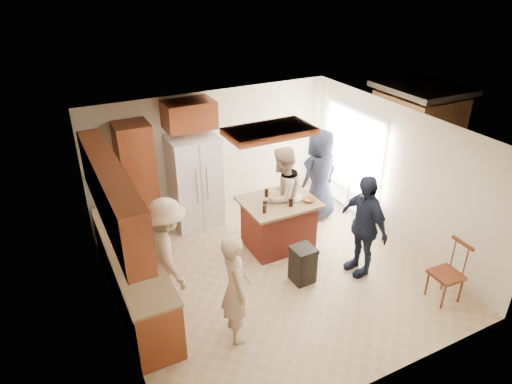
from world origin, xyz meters
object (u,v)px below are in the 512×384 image
person_behind_left (282,196)px  person_counter (168,252)px  trash_bin (303,264)px  spindle_chair (447,274)px  person_behind_right (320,175)px  person_side_right (363,225)px  kitchen_island (278,223)px  refrigerator (195,182)px  person_front_left (236,288)px

person_behind_left → person_counter: size_ratio=1.07×
trash_bin → person_counter: bearing=164.5°
person_counter → spindle_chair: bearing=-116.0°
person_behind_right → person_counter: size_ratio=1.08×
person_behind_left → person_behind_right: bearing=175.0°
person_side_right → kitchen_island: bearing=-147.1°
person_behind_right → refrigerator: size_ratio=1.03×
kitchen_island → trash_bin: 1.08m
person_counter → spindle_chair: size_ratio=1.72×
spindle_chair → refrigerator: bearing=123.7°
person_behind_left → person_side_right: (0.70, -1.41, -0.04)m
person_side_right → spindle_chair: person_side_right is taller
person_side_right → trash_bin: size_ratio=2.80×
person_side_right → person_counter: person_side_right is taller
person_behind_right → trash_bin: (-1.38, -1.62, -0.61)m
refrigerator → person_behind_right: bearing=-21.6°
trash_bin → person_front_left: bearing=-157.7°
person_side_right → refrigerator: refrigerator is taller
person_front_left → refrigerator: bearing=1.3°
person_behind_left → refrigerator: (-1.16, 1.29, -0.02)m
person_side_right → person_behind_left: bearing=-154.5°
trash_bin → person_behind_right: bearing=49.6°
spindle_chair → person_behind_left: bearing=118.8°
person_counter → kitchen_island: (2.16, 0.50, -0.38)m
trash_bin → spindle_chair: bearing=-38.6°
kitchen_island → trash_bin: (-0.15, -1.06, -0.16)m
person_behind_right → person_side_right: person_behind_right is taller
person_counter → refrigerator: bearing=-29.1°
spindle_chair → kitchen_island: bearing=122.7°
person_behind_right → trash_bin: bearing=37.1°
person_front_left → refrigerator: size_ratio=0.91×
person_side_right → person_counter: bearing=-105.0°
person_behind_left → person_behind_right: 1.16m
person_behind_right → person_side_right: size_ratio=1.05×
refrigerator → trash_bin: bearing=-70.8°
trash_bin → refrigerator: bearing=109.2°
person_behind_right → kitchen_island: bearing=11.7°
person_behind_left → trash_bin: bearing=51.4°
refrigerator → trash_bin: 2.72m
person_counter → spindle_chair: 4.21m
kitchen_island → person_counter: bearing=-166.9°
person_behind_right → spindle_chair: (0.33, -2.98, -0.47)m
person_behind_right → trash_bin: 2.21m
person_side_right → trash_bin: bearing=-102.1°
person_counter → refrigerator: size_ratio=0.95×
person_behind_right → spindle_chair: 3.03m
person_front_left → person_counter: size_ratio=0.95×
person_counter → person_behind_left: bearing=-72.8°
person_side_right → person_counter: (-3.00, 0.76, -0.02)m
refrigerator → kitchen_island: size_ratio=1.41×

